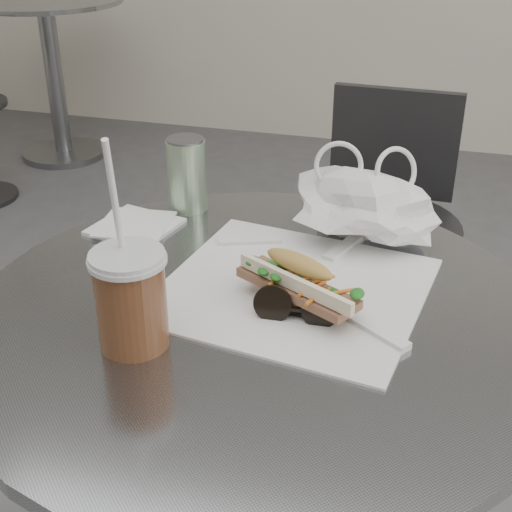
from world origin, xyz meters
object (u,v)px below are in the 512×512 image
(cafe_table, at_px, (258,465))
(bg_table, at_px, (52,60))
(chair_far, at_px, (375,268))
(banh_mi, at_px, (298,283))
(drink_can, at_px, (187,174))
(sunglasses, at_px, (297,309))
(iced_coffee, at_px, (131,298))

(cafe_table, height_order, bg_table, same)
(cafe_table, relative_size, chair_far, 0.99)
(banh_mi, xyz_separation_m, drink_can, (-0.24, 0.25, 0.02))
(chair_far, relative_size, drink_can, 6.28)
(banh_mi, distance_m, drink_can, 0.35)
(chair_far, distance_m, sunglasses, 0.97)
(chair_far, height_order, banh_mi, banh_mi)
(cafe_table, bearing_deg, sunglasses, -15.11)
(banh_mi, bearing_deg, iced_coffee, -114.64)
(cafe_table, xyz_separation_m, sunglasses, (0.05, -0.01, 0.29))
(banh_mi, relative_size, iced_coffee, 0.84)
(sunglasses, relative_size, drink_can, 0.90)
(cafe_table, bearing_deg, banh_mi, 19.54)
(chair_far, height_order, drink_can, drink_can)
(drink_can, bearing_deg, sunglasses, -48.59)
(cafe_table, relative_size, sunglasses, 6.90)
(iced_coffee, relative_size, sunglasses, 2.39)
(cafe_table, xyz_separation_m, banh_mi, (0.05, 0.02, 0.31))
(bg_table, relative_size, banh_mi, 3.35)
(bg_table, distance_m, iced_coffee, 2.77)
(bg_table, height_order, iced_coffee, iced_coffee)
(bg_table, bearing_deg, drink_can, -53.97)
(banh_mi, distance_m, sunglasses, 0.04)
(cafe_table, bearing_deg, chair_far, 85.10)
(sunglasses, bearing_deg, banh_mi, 97.62)
(banh_mi, height_order, sunglasses, banh_mi)
(chair_far, bearing_deg, banh_mi, 90.90)
(cafe_table, height_order, iced_coffee, iced_coffee)
(cafe_table, distance_m, bg_table, 2.72)
(bg_table, height_order, sunglasses, sunglasses)
(drink_can, bearing_deg, chair_far, 65.43)
(chair_far, distance_m, drink_can, 0.79)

